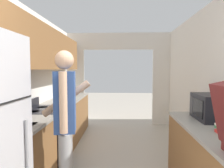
% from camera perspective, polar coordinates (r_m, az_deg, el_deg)
% --- Properties ---
extents(wall_left, '(0.38, 7.08, 2.50)m').
position_cam_1_polar(wall_left, '(3.25, -23.50, 3.87)').
color(wall_left, white).
rests_on(wall_left, ground_plane).
extents(wall_far_with_doorway, '(3.19, 0.06, 2.50)m').
position_cam_1_polar(wall_far_with_doorway, '(5.48, 1.76, 3.67)').
color(wall_far_with_doorway, white).
rests_on(wall_far_with_doorway, ground_plane).
extents(counter_left, '(0.62, 3.54, 0.89)m').
position_cam_1_polar(counter_left, '(3.93, -15.30, -11.70)').
color(counter_left, brown).
rests_on(counter_left, ground_plane).
extents(range_oven, '(0.66, 0.76, 1.03)m').
position_cam_1_polar(range_oven, '(3.42, -18.17, -14.11)').
color(range_oven, black).
rests_on(range_oven, ground_plane).
extents(person, '(0.55, 0.42, 1.71)m').
position_cam_1_polar(person, '(2.21, -13.18, -11.40)').
color(person, '#9E9E9E').
rests_on(person, ground_plane).
extents(microwave, '(0.36, 0.49, 0.32)m').
position_cam_1_polar(microwave, '(2.75, 26.48, -5.94)').
color(microwave, black).
rests_on(microwave, counter_right).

